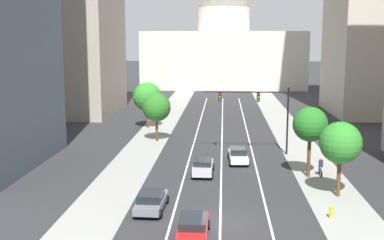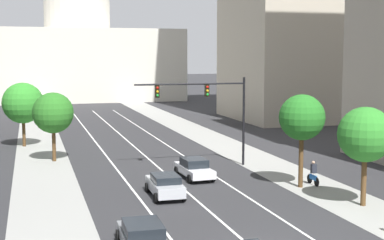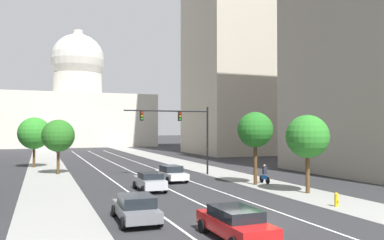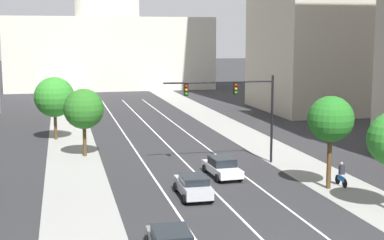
{
  "view_description": "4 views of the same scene",
  "coord_description": "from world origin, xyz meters",
  "px_view_note": "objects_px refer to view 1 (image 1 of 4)",
  "views": [
    {
      "loc": [
        0.12,
        -31.4,
        12.47
      ],
      "look_at": [
        -2.63,
        10.54,
        5.36
      ],
      "focal_mm": 45.2,
      "sensor_mm": 36.0,
      "label": 1
    },
    {
      "loc": [
        -9.9,
        -22.68,
        9.1
      ],
      "look_at": [
        1.45,
        16.42,
        4.38
      ],
      "focal_mm": 52.58,
      "sensor_mm": 36.0,
      "label": 2
    },
    {
      "loc": [
        -9.9,
        -18.48,
        5.01
      ],
      "look_at": [
        0.99,
        9.47,
        5.63
      ],
      "focal_mm": 36.6,
      "sensor_mm": 36.0,
      "label": 3
    },
    {
      "loc": [
        -9.9,
        -22.62,
        10.4
      ],
      "look_at": [
        -0.98,
        15.18,
        4.61
      ],
      "focal_mm": 52.29,
      "sensor_mm": 36.0,
      "label": 4
    }
  ],
  "objects_px": {
    "fire_hydrant": "(331,212)",
    "capitol_building": "(223,45)",
    "cyclist": "(321,167)",
    "car_red": "(193,227)",
    "traffic_signal_mast": "(261,106)",
    "car_gray": "(151,201)",
    "street_tree_near_right": "(310,125)",
    "street_tree_far_right": "(340,143)",
    "car_silver": "(203,166)",
    "street_tree_near_left": "(147,97)",
    "car_white": "(238,155)",
    "street_tree_mid_left": "(156,107)"
  },
  "relations": [
    {
      "from": "cyclist",
      "to": "car_gray",
      "type": "bearing_deg",
      "value": 125.57
    },
    {
      "from": "car_red",
      "to": "street_tree_near_right",
      "type": "distance_m",
      "value": 17.89
    },
    {
      "from": "traffic_signal_mast",
      "to": "cyclist",
      "type": "height_order",
      "value": "traffic_signal_mast"
    },
    {
      "from": "car_red",
      "to": "traffic_signal_mast",
      "type": "xyz_separation_m",
      "value": [
        5.89,
        23.14,
        4.52
      ]
    },
    {
      "from": "street_tree_far_right",
      "to": "capitol_building",
      "type": "bearing_deg",
      "value": 95.97
    },
    {
      "from": "street_tree_mid_left",
      "to": "fire_hydrant",
      "type": "bearing_deg",
      "value": -57.78
    },
    {
      "from": "car_silver",
      "to": "fire_hydrant",
      "type": "relative_size",
      "value": 4.77
    },
    {
      "from": "street_tree_near_right",
      "to": "car_silver",
      "type": "bearing_deg",
      "value": 179.55
    },
    {
      "from": "car_silver",
      "to": "street_tree_near_right",
      "type": "height_order",
      "value": "street_tree_near_right"
    },
    {
      "from": "traffic_signal_mast",
      "to": "cyclist",
      "type": "xyz_separation_m",
      "value": [
        4.89,
        -8.25,
        -4.44
      ]
    },
    {
      "from": "traffic_signal_mast",
      "to": "car_red",
      "type": "bearing_deg",
      "value": -104.27
    },
    {
      "from": "street_tree_far_right",
      "to": "car_silver",
      "type": "bearing_deg",
      "value": 153.61
    },
    {
      "from": "car_red",
      "to": "cyclist",
      "type": "height_order",
      "value": "cyclist"
    },
    {
      "from": "capitol_building",
      "to": "car_white",
      "type": "height_order",
      "value": "capitol_building"
    },
    {
      "from": "capitol_building",
      "to": "car_gray",
      "type": "relative_size",
      "value": 8.68
    },
    {
      "from": "car_gray",
      "to": "street_tree_near_right",
      "type": "distance_m",
      "value": 16.66
    },
    {
      "from": "street_tree_mid_left",
      "to": "street_tree_near_right",
      "type": "xyz_separation_m",
      "value": [
        15.93,
        -14.67,
        0.67
      ]
    },
    {
      "from": "car_red",
      "to": "car_silver",
      "type": "bearing_deg",
      "value": -0.2
    },
    {
      "from": "car_silver",
      "to": "capitol_building",
      "type": "bearing_deg",
      "value": -0.25
    },
    {
      "from": "car_gray",
      "to": "street_tree_near_right",
      "type": "bearing_deg",
      "value": -51.63
    },
    {
      "from": "street_tree_near_right",
      "to": "car_white",
      "type": "bearing_deg",
      "value": 141.93
    },
    {
      "from": "street_tree_near_right",
      "to": "street_tree_mid_left",
      "type": "bearing_deg",
      "value": 137.37
    },
    {
      "from": "capitol_building",
      "to": "street_tree_near_right",
      "type": "bearing_deg",
      "value": -84.62
    },
    {
      "from": "street_tree_mid_left",
      "to": "traffic_signal_mast",
      "type": "bearing_deg",
      "value": -26.38
    },
    {
      "from": "street_tree_mid_left",
      "to": "street_tree_near_right",
      "type": "distance_m",
      "value": 21.66
    },
    {
      "from": "car_silver",
      "to": "car_red",
      "type": "bearing_deg",
      "value": -179.1
    },
    {
      "from": "car_white",
      "to": "car_gray",
      "type": "bearing_deg",
      "value": 152.58
    },
    {
      "from": "car_gray",
      "to": "traffic_signal_mast",
      "type": "bearing_deg",
      "value": -25.09
    },
    {
      "from": "fire_hydrant",
      "to": "street_tree_near_left",
      "type": "bearing_deg",
      "value": 118.37
    },
    {
      "from": "car_red",
      "to": "cyclist",
      "type": "xyz_separation_m",
      "value": [
        10.78,
        14.9,
        0.08
      ]
    },
    {
      "from": "fire_hydrant",
      "to": "street_tree_far_right",
      "type": "height_order",
      "value": "street_tree_far_right"
    },
    {
      "from": "capitol_building",
      "to": "street_tree_near_right",
      "type": "relative_size",
      "value": 6.26
    },
    {
      "from": "street_tree_mid_left",
      "to": "car_white",
      "type": "bearing_deg",
      "value": -45.25
    },
    {
      "from": "fire_hydrant",
      "to": "street_tree_mid_left",
      "type": "height_order",
      "value": "street_tree_mid_left"
    },
    {
      "from": "car_silver",
      "to": "car_gray",
      "type": "xyz_separation_m",
      "value": [
        -3.38,
        -9.68,
        -0.03
      ]
    },
    {
      "from": "car_gray",
      "to": "car_white",
      "type": "xyz_separation_m",
      "value": [
        6.76,
        14.49,
        0.0
      ]
    },
    {
      "from": "car_silver",
      "to": "traffic_signal_mast",
      "type": "xyz_separation_m",
      "value": [
        5.89,
        8.53,
        4.51
      ]
    },
    {
      "from": "car_gray",
      "to": "street_tree_near_right",
      "type": "xyz_separation_m",
      "value": [
        12.99,
        9.61,
        4.09
      ]
    },
    {
      "from": "cyclist",
      "to": "car_red",
      "type": "bearing_deg",
      "value": 144.53
    },
    {
      "from": "car_white",
      "to": "street_tree_far_right",
      "type": "height_order",
      "value": "street_tree_far_right"
    },
    {
      "from": "cyclist",
      "to": "capitol_building",
      "type": "bearing_deg",
      "value": 6.61
    },
    {
      "from": "car_gray",
      "to": "street_tree_mid_left",
      "type": "relative_size",
      "value": 0.78
    },
    {
      "from": "fire_hydrant",
      "to": "capitol_building",
      "type": "bearing_deg",
      "value": 94.69
    },
    {
      "from": "street_tree_near_left",
      "to": "capitol_building",
      "type": "bearing_deg",
      "value": 80.11
    },
    {
      "from": "car_white",
      "to": "fire_hydrant",
      "type": "distance_m",
      "value": 16.38
    },
    {
      "from": "car_silver",
      "to": "street_tree_mid_left",
      "type": "distance_m",
      "value": 16.26
    },
    {
      "from": "car_gray",
      "to": "car_white",
      "type": "distance_m",
      "value": 15.99
    },
    {
      "from": "street_tree_near_left",
      "to": "street_tree_near_right",
      "type": "bearing_deg",
      "value": -51.89
    },
    {
      "from": "car_white",
      "to": "street_tree_far_right",
      "type": "xyz_separation_m",
      "value": [
        7.66,
        -10.28,
        3.6
      ]
    },
    {
      "from": "capitol_building",
      "to": "street_tree_near_right",
      "type": "distance_m",
      "value": 84.68
    }
  ]
}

